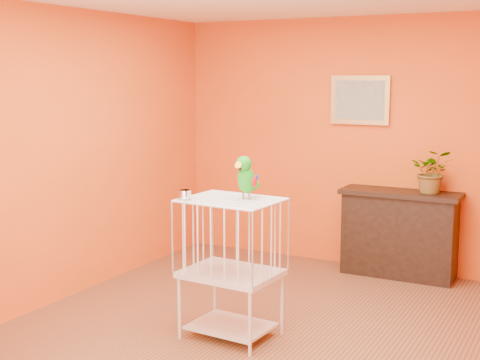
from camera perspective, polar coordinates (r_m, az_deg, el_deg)
The scene contains 8 objects.
ground at distance 5.33m, azimuth 2.12°, elevation -13.12°, with size 4.50×4.50×0.00m, color brown.
room_shell at distance 4.96m, azimuth 2.23°, elevation 4.09°, with size 4.50×4.50×4.50m.
console_cabinet at distance 6.88m, azimuth 13.40°, elevation -4.48°, with size 1.17×0.42×0.87m.
potted_plant at distance 6.74m, azimuth 16.13°, elevation 0.34°, with size 0.39×0.43×0.34m, color #26722D.
framed_picture at distance 7.01m, azimuth 10.19°, elevation 6.73°, with size 0.62×0.04×0.50m.
birdcage at distance 5.13m, azimuth -0.78°, elevation -7.38°, with size 0.73×0.58×1.08m.
feed_cup at distance 5.03m, azimuth -4.73°, elevation -1.23°, with size 0.09×0.09×0.07m, color silver.
parrot at distance 5.00m, azimuth 0.52°, elevation 0.28°, with size 0.16×0.30×0.33m.
Camera 1 is at (2.15, -4.45, 2.00)m, focal length 50.00 mm.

